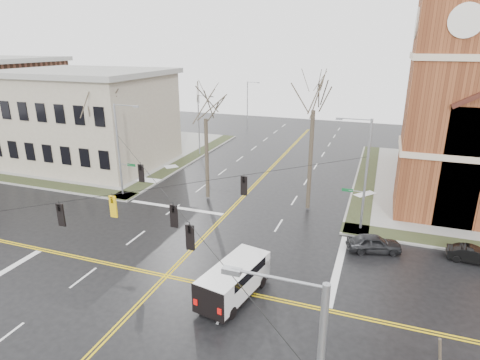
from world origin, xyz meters
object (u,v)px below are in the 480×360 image
(parked_car_a, at_px, (374,243))
(streetlight_north_a, at_px, (200,123))
(signal_pole_ne, at_px, (364,172))
(signal_pole_nw, at_px, (120,148))
(tree_nw_near, at_px, (206,113))
(cargo_van, at_px, (236,277))
(parked_car_b, at_px, (473,255))
(streetlight_north_b, at_px, (248,103))
(tree_ne, at_px, (314,103))
(tree_nw_far, at_px, (100,108))

(parked_car_a, bearing_deg, streetlight_north_a, 33.30)
(signal_pole_ne, height_order, signal_pole_nw, same)
(signal_pole_nw, relative_size, tree_nw_near, 0.78)
(signal_pole_ne, relative_size, signal_pole_nw, 1.00)
(cargo_van, bearing_deg, signal_pole_ne, 73.15)
(signal_pole_ne, bearing_deg, parked_car_a, -68.78)
(cargo_van, bearing_deg, parked_car_b, 44.08)
(signal_pole_ne, distance_m, cargo_van, 13.93)
(signal_pole_nw, height_order, streetlight_north_b, signal_pole_nw)
(signal_pole_ne, relative_size, parked_car_a, 2.32)
(streetlight_north_b, distance_m, parked_car_b, 49.40)
(streetlight_north_b, relative_size, tree_ne, 0.60)
(parked_car_a, distance_m, tree_nw_near, 18.44)
(streetlight_north_a, xyz_separation_m, streetlight_north_b, (0.00, 20.00, 0.00))
(signal_pole_ne, relative_size, parked_car_b, 2.65)
(parked_car_a, bearing_deg, streetlight_north_b, 14.10)
(tree_ne, bearing_deg, tree_nw_near, -176.32)
(signal_pole_ne, distance_m, signal_pole_nw, 22.64)
(signal_pole_nw, xyz_separation_m, tree_ne, (17.94, 2.78, 4.73))
(signal_pole_ne, distance_m, parked_car_a, 5.64)
(tree_nw_near, bearing_deg, cargo_van, -59.74)
(streetlight_north_a, height_order, parked_car_b, streetlight_north_a)
(cargo_van, height_order, parked_car_a, cargo_van)
(streetlight_north_a, height_order, streetlight_north_b, same)
(signal_pole_nw, height_order, streetlight_north_a, signal_pole_nw)
(streetlight_north_a, distance_m, parked_car_a, 30.89)
(tree_nw_far, bearing_deg, tree_ne, 0.89)
(streetlight_north_a, bearing_deg, tree_nw_far, -107.49)
(signal_pole_nw, distance_m, tree_ne, 18.76)
(streetlight_north_b, distance_m, tree_nw_far, 34.55)
(signal_pole_nw, height_order, parked_car_b, signal_pole_nw)
(streetlight_north_b, bearing_deg, tree_nw_far, -97.41)
(signal_pole_nw, distance_m, streetlight_north_a, 16.52)
(parked_car_b, bearing_deg, streetlight_north_b, 41.82)
(streetlight_north_b, relative_size, parked_car_b, 2.35)
(signal_pole_ne, height_order, parked_car_b, signal_pole_ne)
(signal_pole_ne, bearing_deg, cargo_van, -117.92)
(signal_pole_ne, xyz_separation_m, tree_nw_near, (-14.46, 2.15, 3.44))
(streetlight_north_a, bearing_deg, tree_ne, -38.47)
(cargo_van, relative_size, parked_car_a, 1.48)
(signal_pole_ne, relative_size, streetlight_north_b, 1.12)
(tree_nw_far, bearing_deg, streetlight_north_a, 72.51)
(streetlight_north_a, relative_size, streetlight_north_b, 1.00)
(signal_pole_ne, xyz_separation_m, streetlight_north_b, (-21.97, 36.50, -0.48))
(streetlight_north_b, height_order, tree_ne, tree_ne)
(signal_pole_ne, height_order, tree_nw_near, tree_nw_near)
(streetlight_north_a, xyz_separation_m, tree_nw_near, (7.52, -14.35, 3.92))
(parked_car_b, height_order, tree_nw_far, tree_nw_far)
(signal_pole_ne, height_order, tree_ne, tree_ne)
(signal_pole_ne, height_order, tree_nw_far, tree_nw_far)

